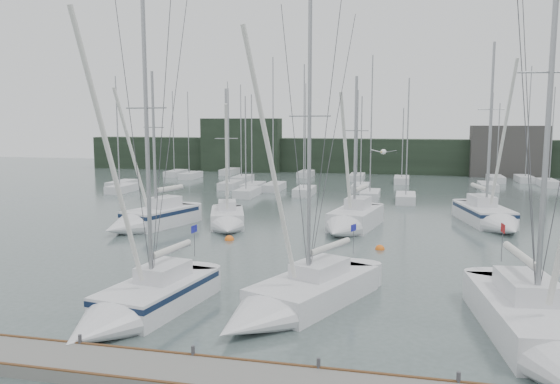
# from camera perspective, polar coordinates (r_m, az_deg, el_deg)

# --- Properties ---
(ground) EXTENTS (160.00, 160.00, 0.00)m
(ground) POSITION_cam_1_polar(r_m,az_deg,el_deg) (21.34, 0.32, -13.79)
(ground) COLOR #4A5A57
(ground) RESTS_ON ground
(dock) EXTENTS (24.00, 2.00, 0.40)m
(dock) POSITION_cam_1_polar(r_m,az_deg,el_deg) (16.83, -3.64, -19.17)
(dock) COLOR slate
(dock) RESTS_ON ground
(far_treeline) EXTENTS (90.00, 4.00, 5.00)m
(far_treeline) POSITION_cam_1_polar(r_m,az_deg,el_deg) (81.68, 9.94, 3.73)
(far_treeline) COLOR black
(far_treeline) RESTS_ON ground
(far_building_left) EXTENTS (12.00, 3.00, 8.00)m
(far_building_left) POSITION_cam_1_polar(r_m,az_deg,el_deg) (83.13, -4.06, 4.92)
(far_building_left) COLOR black
(far_building_left) RESTS_ON ground
(far_building_right) EXTENTS (10.00, 3.00, 7.00)m
(far_building_right) POSITION_cam_1_polar(r_m,az_deg,el_deg) (80.67, 22.78, 3.92)
(far_building_right) COLOR #3F3C3A
(far_building_right) RESTS_ON ground
(mast_forest) EXTENTS (50.05, 26.36, 14.55)m
(mast_forest) POSITION_cam_1_polar(r_m,az_deg,el_deg) (64.67, 3.68, 1.05)
(mast_forest) COLOR silver
(mast_forest) RESTS_ON ground
(sailboat_near_left) EXTENTS (3.94, 8.56, 13.90)m
(sailboat_near_left) POSITION_cam_1_polar(r_m,az_deg,el_deg) (22.44, -14.94, -11.45)
(sailboat_near_left) COLOR silver
(sailboat_near_left) RESTS_ON ground
(sailboat_near_center) EXTENTS (6.30, 9.56, 13.51)m
(sailboat_near_center) POSITION_cam_1_polar(r_m,az_deg,el_deg) (22.28, 0.68, -11.50)
(sailboat_near_center) COLOR silver
(sailboat_near_center) RESTS_ON ground
(sailboat_near_right) EXTENTS (4.33, 11.14, 15.85)m
(sailboat_near_right) POSITION_cam_1_polar(r_m,az_deg,el_deg) (20.42, 26.70, -13.86)
(sailboat_near_right) COLOR silver
(sailboat_near_right) RESTS_ON ground
(sailboat_mid_a) EXTENTS (5.06, 8.42, 12.07)m
(sailboat_mid_a) POSITION_cam_1_polar(r_m,az_deg,el_deg) (40.30, -13.77, -2.84)
(sailboat_mid_a) COLOR silver
(sailboat_mid_a) RESTS_ON ground
(sailboat_mid_b) EXTENTS (4.39, 7.20, 10.73)m
(sailboat_mid_b) POSITION_cam_1_polar(r_m,az_deg,el_deg) (39.41, -5.52, -3.07)
(sailboat_mid_b) COLOR silver
(sailboat_mid_b) RESTS_ON ground
(sailboat_mid_c) EXTENTS (4.18, 8.53, 11.64)m
(sailboat_mid_c) POSITION_cam_1_polar(r_m,az_deg,el_deg) (38.72, 7.29, -3.14)
(sailboat_mid_c) COLOR silver
(sailboat_mid_c) RESTS_ON ground
(sailboat_mid_d) EXTENTS (4.63, 9.53, 14.27)m
(sailboat_mid_d) POSITION_cam_1_polar(r_m,az_deg,el_deg) (42.78, 21.24, -2.56)
(sailboat_mid_d) COLOR silver
(sailboat_mid_d) RESTS_ON ground
(buoy_b) EXTENTS (0.57, 0.57, 0.57)m
(buoy_b) POSITION_cam_1_polar(r_m,az_deg,el_deg) (33.68, 10.40, -5.92)
(buoy_b) COLOR orange
(buoy_b) RESTS_ON ground
(buoy_c) EXTENTS (0.62, 0.62, 0.62)m
(buoy_c) POSITION_cam_1_polar(r_m,az_deg,el_deg) (35.82, -5.32, -5.01)
(buoy_c) COLOR orange
(buoy_c) RESTS_ON ground
(seagull) EXTENTS (1.04, 0.51, 0.21)m
(seagull) POSITION_cam_1_polar(r_m,az_deg,el_deg) (22.40, 10.75, 4.16)
(seagull) COLOR white
(seagull) RESTS_ON ground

